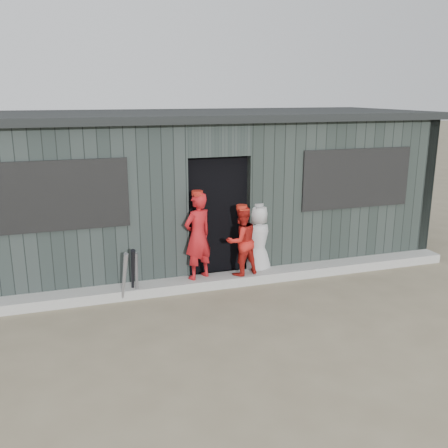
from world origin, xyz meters
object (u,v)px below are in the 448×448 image
object	(u,v)px
player_red_left	(198,236)
dugout	(195,186)
bat_mid	(136,276)
player_red_right	(241,241)
player_grey_back	(258,241)
bat_right	(133,273)
bat_left	(124,278)

from	to	relation	value
player_red_left	dugout	distance (m)	1.75
bat_mid	player_red_right	world-z (taller)	player_red_right
player_red_right	dugout	size ratio (longest dim) A/B	0.13
player_grey_back	dugout	world-z (taller)	dugout
bat_right	player_red_left	bearing A→B (deg)	10.61
bat_left	player_red_left	world-z (taller)	player_red_left
bat_right	dugout	bearing A→B (deg)	52.02
player_red_left	player_grey_back	size ratio (longest dim) A/B	1.12
bat_right	player_grey_back	xyz separation A→B (m)	(2.09, 0.37, 0.20)
bat_mid	player_red_left	size ratio (longest dim) A/B	0.54
dugout	player_grey_back	bearing A→B (deg)	-65.94
bat_left	player_grey_back	size ratio (longest dim) A/B	0.66
bat_mid	bat_right	size ratio (longest dim) A/B	0.85
bat_left	bat_mid	bearing A→B (deg)	30.03
bat_right	player_red_left	xyz separation A→B (m)	(1.03, 0.19, 0.42)
bat_mid	bat_left	bearing A→B (deg)	-149.97
player_grey_back	bat_right	bearing A→B (deg)	2.70
bat_mid	player_grey_back	xyz separation A→B (m)	(2.04, 0.36, 0.24)
player_red_left	player_grey_back	distance (m)	1.09
player_red_right	player_red_left	bearing A→B (deg)	-17.69
bat_left	player_grey_back	bearing A→B (deg)	11.98
player_red_right	dugout	bearing A→B (deg)	-93.79
bat_mid	player_red_right	size ratio (longest dim) A/B	0.66
bat_right	bat_left	bearing A→B (deg)	-143.17
player_red_left	bat_right	bearing A→B (deg)	-14.37
player_red_right	bat_left	bearing A→B (deg)	-6.01
bat_right	player_red_right	distance (m)	1.75
bat_mid	player_grey_back	bearing A→B (deg)	10.13
bat_left	bat_mid	xyz separation A→B (m)	(0.19, 0.11, -0.03)
player_grey_back	bat_left	bearing A→B (deg)	4.64
player_red_left	bat_mid	bearing A→B (deg)	-14.15
bat_mid	dugout	bearing A→B (deg)	52.92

